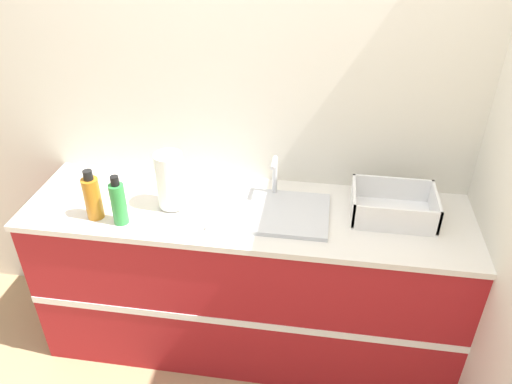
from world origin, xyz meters
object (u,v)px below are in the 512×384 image
sink (271,210)px  dish_rack (393,208)px  bottle_amber (93,197)px  bottle_green (119,203)px  paper_towel_roll (170,181)px

sink → dish_rack: (0.56, 0.06, 0.03)m
dish_rack → bottle_amber: size_ratio=1.54×
sink → bottle_green: size_ratio=2.24×
dish_rack → bottle_green: (-1.22, -0.24, 0.06)m
dish_rack → bottle_amber: bottle_amber is taller
sink → dish_rack: 0.56m
dish_rack → bottle_green: size_ratio=1.56×
sink → bottle_amber: size_ratio=2.21×
paper_towel_roll → dish_rack: paper_towel_roll is taller
sink → bottle_amber: (-0.79, -0.15, 0.09)m
sink → bottle_green: bearing=-165.2°
sink → dish_rack: bearing=6.2°
bottle_amber → bottle_green: bearing=-10.1°
paper_towel_roll → dish_rack: (1.03, 0.07, -0.10)m
dish_rack → sink: bearing=-173.8°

